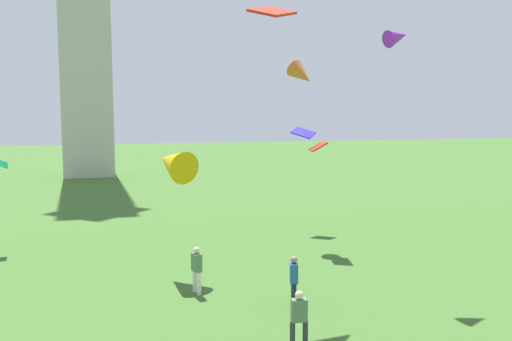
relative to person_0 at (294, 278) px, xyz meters
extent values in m
cylinder|color=#1E2333|center=(0.06, 0.19, -0.60)|extent=(0.17, 0.17, 0.88)
cylinder|color=#1E2333|center=(-0.06, -0.19, -0.60)|extent=(0.17, 0.17, 0.88)
cube|color=#235693|center=(0.00, 0.00, 0.19)|extent=(0.40, 0.54, 0.70)
sphere|color=#A37556|center=(0.00, 0.00, 0.67)|extent=(0.26, 0.26, 0.26)
cylinder|color=#2D3338|center=(-1.22, -3.24, -0.62)|extent=(0.16, 0.16, 0.84)
cylinder|color=#2D3338|center=(-0.84, -3.28, -0.62)|extent=(0.16, 0.16, 0.84)
cube|color=#51754C|center=(-1.03, -3.26, 0.13)|extent=(0.48, 0.32, 0.66)
sphere|color=beige|center=(-1.03, -3.26, 0.59)|extent=(0.24, 0.24, 0.24)
cylinder|color=silver|center=(-3.03, 2.14, -0.60)|extent=(0.16, 0.16, 0.87)
cylinder|color=silver|center=(-3.12, 2.53, -0.60)|extent=(0.16, 0.16, 0.87)
cube|color=#51754C|center=(-3.08, 2.34, 0.18)|extent=(0.37, 0.52, 0.69)
sphere|color=beige|center=(-3.08, 2.34, 0.65)|extent=(0.25, 0.25, 0.25)
cube|color=red|center=(3.99, 7.42, 4.16)|extent=(1.08, 1.43, 0.50)
cube|color=red|center=(-1.05, -0.68, 9.04)|extent=(1.81, 1.74, 0.68)
cone|color=#DBA809|center=(-3.52, 5.60, 3.70)|extent=(2.13, 2.54, 1.70)
cube|color=#1F14EA|center=(5.04, 12.24, 4.67)|extent=(1.54, 1.42, 0.72)
cone|color=orange|center=(4.00, 9.84, 7.88)|extent=(1.66, 1.98, 1.61)
cone|color=purple|center=(5.13, 2.12, 8.86)|extent=(1.26, 0.93, 0.93)
camera|label=1|loc=(-6.32, -17.12, 5.81)|focal=37.10mm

